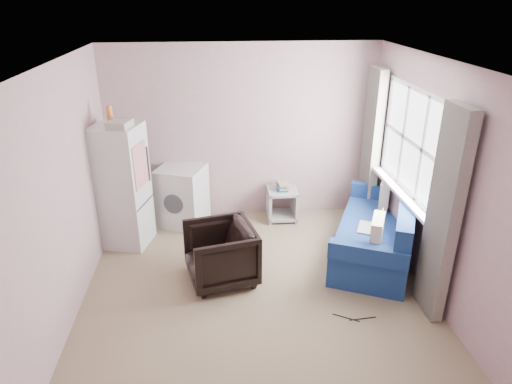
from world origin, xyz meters
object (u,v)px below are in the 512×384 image
Objects in this scene: armchair at (220,251)px; sofa at (379,233)px; washing_machine at (182,194)px; side_table at (282,202)px; fridge at (123,186)px.

sofa reaches higher than armchair.
armchair is 1.58m from washing_machine.
side_table is at bearing 19.90° from washing_machine.
fridge is 2.26m from side_table.
fridge is at bearing -123.69° from washing_machine.
washing_machine is at bearing -174.18° from armchair.
armchair is at bearing -24.54° from fridge.
fridge is 2.15× the size of washing_machine.
washing_machine is 1.45m from side_table.
armchair is at bearing -145.54° from sofa.
sofa is (2.00, 0.36, -0.07)m from armchair.
fridge reaches higher than side_table.
fridge reaches higher than armchair.
armchair is 1.31× the size of side_table.
washing_machine reaches higher than side_table.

